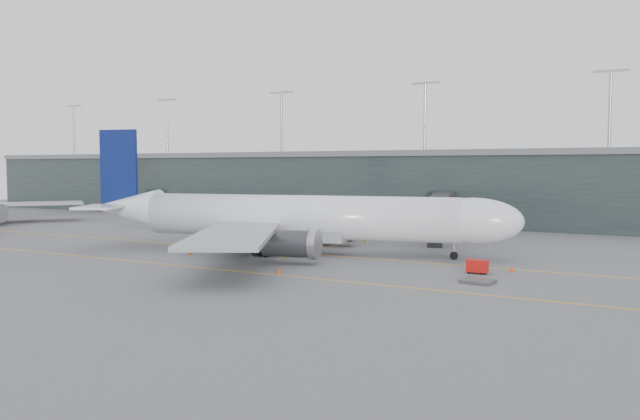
% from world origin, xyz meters
% --- Properties ---
extents(ground, '(320.00, 320.00, 0.00)m').
position_xyz_m(ground, '(0.00, 0.00, 0.00)').
color(ground, '#5B5B60').
rests_on(ground, ground).
extents(taxiline_a, '(160.00, 0.25, 0.02)m').
position_xyz_m(taxiline_a, '(0.00, -4.00, 0.01)').
color(taxiline_a, orange).
rests_on(taxiline_a, ground).
extents(taxiline_b, '(160.00, 0.25, 0.02)m').
position_xyz_m(taxiline_b, '(0.00, -20.00, 0.01)').
color(taxiline_b, orange).
rests_on(taxiline_b, ground).
extents(taxiline_lead_main, '(0.25, 60.00, 0.02)m').
position_xyz_m(taxiline_lead_main, '(5.00, 20.00, 0.01)').
color(taxiline_lead_main, orange).
rests_on(taxiline_lead_main, ground).
extents(taxiline_lead_adj, '(0.25, 60.00, 0.02)m').
position_xyz_m(taxiline_lead_adj, '(-75.00, 20.00, 0.01)').
color(taxiline_lead_adj, orange).
rests_on(taxiline_lead_adj, ground).
extents(terminal, '(240.00, 36.00, 29.00)m').
position_xyz_m(terminal, '(-0.00, 58.00, 7.62)').
color(terminal, '#1D2827').
rests_on(terminal, ground).
extents(main_aircraft, '(61.71, 57.18, 17.39)m').
position_xyz_m(main_aircraft, '(4.16, -3.84, 4.88)').
color(main_aircraft, white).
rests_on(main_aircraft, ground).
extents(jet_bridge, '(15.30, 46.58, 7.21)m').
position_xyz_m(jet_bridge, '(16.98, 25.72, 5.40)').
color(jet_bridge, '#28282C').
rests_on(jet_bridge, ground).
extents(gse_cart, '(2.35, 1.57, 1.55)m').
position_xyz_m(gse_cart, '(30.33, -8.68, 0.86)').
color(gse_cart, '#AF0F0C').
rests_on(gse_cart, ground).
extents(baggage_dolly, '(3.49, 2.94, 0.32)m').
position_xyz_m(baggage_dolly, '(31.73, -14.22, 0.19)').
color(baggage_dolly, '#3C3C41').
rests_on(baggage_dolly, ground).
extents(uld_a, '(2.20, 1.80, 1.93)m').
position_xyz_m(uld_a, '(-5.71, 9.80, 1.01)').
color(uld_a, '#323237').
rests_on(uld_a, ground).
extents(uld_b, '(2.16, 1.87, 1.72)m').
position_xyz_m(uld_b, '(-3.23, 11.45, 0.90)').
color(uld_b, '#323237').
rests_on(uld_b, ground).
extents(uld_c, '(2.70, 2.44, 2.02)m').
position_xyz_m(uld_c, '(0.03, 9.81, 1.06)').
color(uld_c, '#323237').
rests_on(uld_c, ground).
extents(cone_nose, '(0.48, 0.48, 0.76)m').
position_xyz_m(cone_nose, '(33.51, -5.69, 0.38)').
color(cone_nose, '#D73D0B').
rests_on(cone_nose, ground).
extents(cone_wing_stbd, '(0.48, 0.48, 0.77)m').
position_xyz_m(cone_wing_stbd, '(10.70, -19.07, 0.38)').
color(cone_wing_stbd, red).
rests_on(cone_wing_stbd, ground).
extents(cone_wing_port, '(0.44, 0.44, 0.69)m').
position_xyz_m(cone_wing_port, '(7.67, 11.59, 0.35)').
color(cone_wing_port, orange).
rests_on(cone_wing_port, ground).
extents(cone_tail, '(0.44, 0.44, 0.70)m').
position_xyz_m(cone_tail, '(-7.61, -12.11, 0.35)').
color(cone_tail, '#D1510B').
rests_on(cone_tail, ground).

